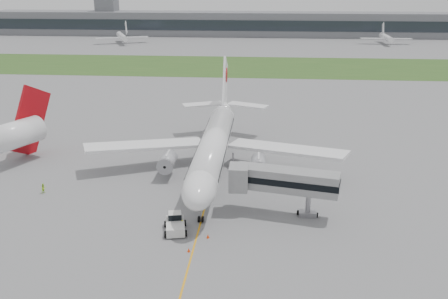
# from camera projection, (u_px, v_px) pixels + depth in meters

# --- Properties ---
(ground) EXTENTS (600.00, 600.00, 0.00)m
(ground) POSITION_uv_depth(u_px,v_px,m) (212.00, 182.00, 86.91)
(ground) COLOR slate
(ground) RESTS_ON ground
(apron_markings) EXTENTS (70.00, 70.00, 0.04)m
(apron_markings) POSITION_uv_depth(u_px,v_px,m) (209.00, 194.00, 82.20)
(apron_markings) COLOR orange
(apron_markings) RESTS_ON ground
(grass_strip) EXTENTS (600.00, 50.00, 0.02)m
(grass_strip) POSITION_uv_depth(u_px,v_px,m) (244.00, 66.00, 199.89)
(grass_strip) COLOR #2D521F
(grass_strip) RESTS_ON ground
(terminal_building) EXTENTS (320.00, 22.30, 14.00)m
(terminal_building) POSITION_uv_depth(u_px,v_px,m) (253.00, 24.00, 301.05)
(terminal_building) COLOR slate
(terminal_building) RESTS_ON ground
(control_tower) EXTENTS (12.00, 12.00, 56.00)m
(control_tower) POSITION_uv_depth(u_px,v_px,m) (109.00, 34.00, 312.52)
(control_tower) COLOR slate
(control_tower) RESTS_ON ground
(airliner) EXTENTS (48.13, 53.95, 17.88)m
(airliner) POSITION_uv_depth(u_px,v_px,m) (215.00, 143.00, 89.64)
(airliner) COLOR white
(airliner) RESTS_ON ground
(pushback_tug) EXTENTS (3.83, 5.00, 2.34)m
(pushback_tug) POSITION_uv_depth(u_px,v_px,m) (175.00, 224.00, 70.01)
(pushback_tug) COLOR silver
(pushback_tug) RESTS_ON ground
(jet_bridge) EXTENTS (16.38, 6.56, 7.47)m
(jet_bridge) POSITION_uv_depth(u_px,v_px,m) (280.00, 180.00, 73.31)
(jet_bridge) COLOR gray
(jet_bridge) RESTS_ON ground
(safety_cone_left) EXTENTS (0.41, 0.41, 0.57)m
(safety_cone_left) POSITION_uv_depth(u_px,v_px,m) (189.00, 250.00, 64.77)
(safety_cone_left) COLOR #EA3C0C
(safety_cone_left) RESTS_ON ground
(safety_cone_right) EXTENTS (0.43, 0.43, 0.59)m
(safety_cone_right) POSITION_uv_depth(u_px,v_px,m) (208.00, 236.00, 68.22)
(safety_cone_right) COLOR #EA3C0C
(safety_cone_right) RESTS_ON ground
(ground_crew_near) EXTENTS (0.65, 0.64, 1.51)m
(ground_crew_near) POSITION_uv_depth(u_px,v_px,m) (182.00, 225.00, 70.29)
(ground_crew_near) COLOR yellow
(ground_crew_near) RESTS_ON ground
(ground_crew_far) EXTENTS (0.96, 1.03, 1.68)m
(ground_crew_far) POSITION_uv_depth(u_px,v_px,m) (44.00, 188.00, 82.25)
(ground_crew_far) COLOR #ABEA27
(ground_crew_far) RESTS_ON ground
(neighbor_aircraft) EXTENTS (9.17, 18.13, 14.78)m
(neighbor_aircraft) POSITION_uv_depth(u_px,v_px,m) (17.00, 133.00, 94.54)
(neighbor_aircraft) COLOR #A40911
(neighbor_aircraft) RESTS_ON ground
(distant_aircraft_left) EXTENTS (35.38, 33.64, 10.69)m
(distant_aircraft_left) POSITION_uv_depth(u_px,v_px,m) (122.00, 43.00, 268.66)
(distant_aircraft_left) COLOR white
(distant_aircraft_left) RESTS_ON ground
(distant_aircraft_right) EXTENTS (26.95, 23.84, 10.20)m
(distant_aircraft_right) POSITION_uv_depth(u_px,v_px,m) (385.00, 44.00, 265.46)
(distant_aircraft_right) COLOR white
(distant_aircraft_right) RESTS_ON ground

